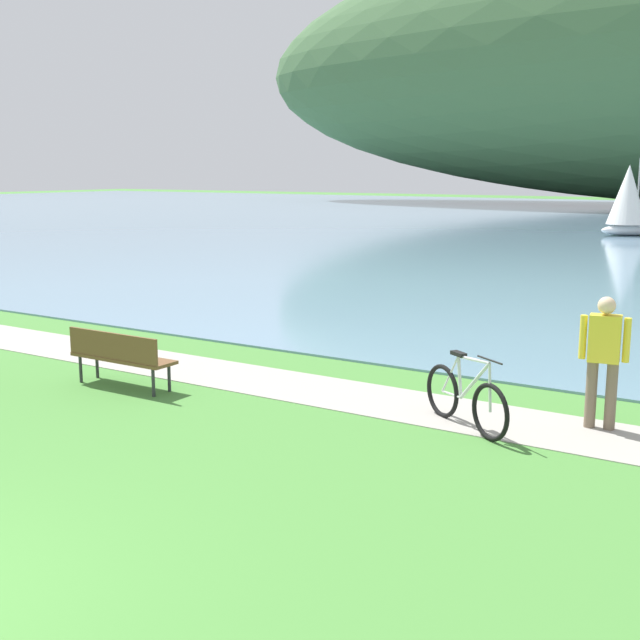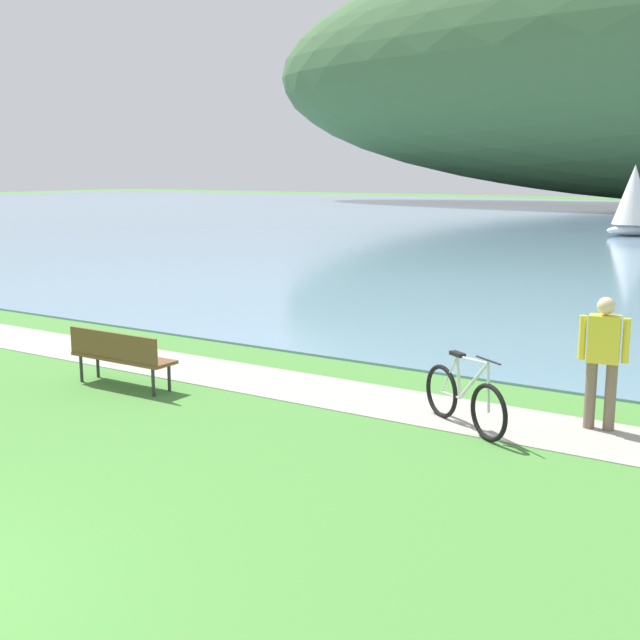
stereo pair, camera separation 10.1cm
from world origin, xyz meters
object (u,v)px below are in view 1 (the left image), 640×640
person_at_shoreline (604,354)px  sailboat_toward_hillside (628,199)px  bicycle_leaning_near_bench (466,398)px  park_bench_near_camera (119,354)px

person_at_shoreline → sailboat_toward_hillside: size_ratio=0.45×
bicycle_leaning_near_bench → sailboat_toward_hillside: (-5.01, 32.88, 1.44)m
person_at_shoreline → park_bench_near_camera: bearing=-164.3°
bicycle_leaning_near_bench → person_at_shoreline: (1.46, 0.90, 0.58)m
park_bench_near_camera → bicycle_leaning_near_bench: 5.26m
bicycle_leaning_near_bench → sailboat_toward_hillside: sailboat_toward_hillside is taller
park_bench_near_camera → person_at_shoreline: person_at_shoreline is taller
park_bench_near_camera → person_at_shoreline: size_ratio=1.05×
person_at_shoreline → bicycle_leaning_near_bench: bearing=-148.3°
bicycle_leaning_near_bench → sailboat_toward_hillside: size_ratio=0.40×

